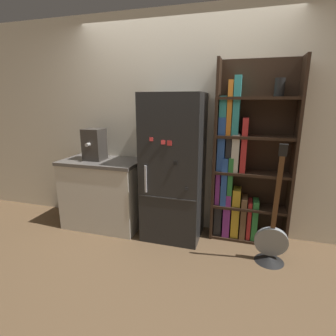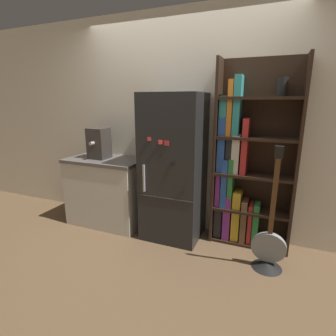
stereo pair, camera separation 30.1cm
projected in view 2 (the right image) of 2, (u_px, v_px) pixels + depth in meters
ground_plane at (168, 241)px, 3.07m from camera, size 16.00×16.00×0.00m
wall_back at (183, 125)px, 3.16m from camera, size 8.00×0.05×2.60m
refrigerator at (174, 168)px, 3.01m from camera, size 0.66×0.59×1.67m
bookshelf at (244, 168)px, 2.87m from camera, size 0.85×0.28×2.02m
kitchen_counter at (108, 191)px, 3.45m from camera, size 0.98×0.59×0.87m
espresso_machine at (99, 143)px, 3.31m from camera, size 0.23×0.28×0.39m
guitar at (268, 252)px, 2.53m from camera, size 0.32×0.30×1.23m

